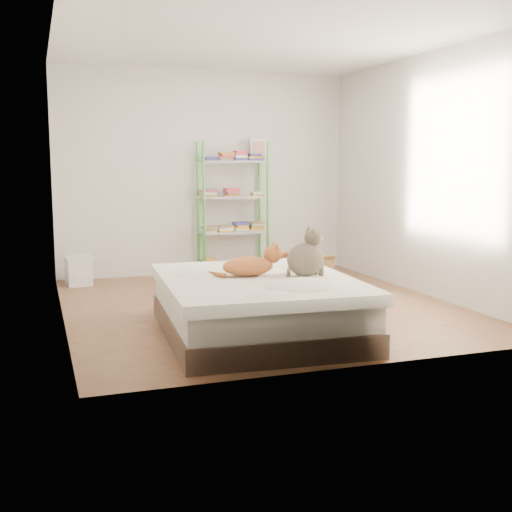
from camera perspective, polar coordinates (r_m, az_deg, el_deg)
name	(u,v)px	position (r m, az deg, el deg)	size (l,w,h in m)	color
room	(259,176)	(6.36, 0.27, 7.11)	(3.81, 4.21, 2.61)	#9A6B44
bed	(256,306)	(5.37, 0.04, -4.45)	(1.65, 2.01, 0.49)	brown
orange_cat	(248,264)	(5.36, -0.72, -0.68)	(0.52, 0.28, 0.21)	#C77B42
grey_cat	(306,252)	(5.35, 4.43, 0.32)	(0.29, 0.35, 0.40)	brown
shelf_unit	(233,209)	(8.26, -2.04, 4.17)	(0.92, 0.36, 1.74)	green
cardboard_box	(309,272)	(7.41, 4.70, -1.46)	(0.60, 0.60, 0.42)	tan
white_bin	(79,271)	(7.81, -15.48, -1.26)	(0.34, 0.31, 0.35)	white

